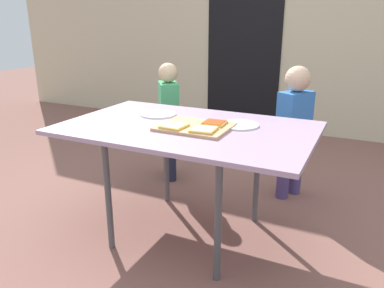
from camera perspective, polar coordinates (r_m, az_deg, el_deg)
ground_plane at (r=2.41m, az=-0.68°, el=-13.36°), size 16.00×16.00×0.00m
house_wall_back at (r=4.58m, az=15.13°, el=20.35°), size 8.00×0.20×2.95m
house_door at (r=4.61m, az=7.89°, el=14.84°), size 0.90×0.02×2.00m
dining_table at (r=2.14m, az=-0.74°, el=1.56°), size 1.42×0.88×0.70m
cutting_board at (r=2.08m, az=0.43°, el=2.62°), size 0.39×0.31×0.02m
pizza_slice_near_right at (r=1.97m, az=1.81°, el=2.22°), size 0.13×0.14×0.01m
pizza_slice_near_left at (r=2.04m, az=-2.75°, el=2.77°), size 0.13×0.14×0.01m
pizza_slice_far_right at (r=2.10m, az=3.39°, el=3.22°), size 0.13×0.14×0.01m
plate_white_left at (r=2.39m, az=-5.18°, el=4.56°), size 0.23×0.23×0.01m
plate_white_right at (r=2.15m, az=7.16°, el=2.92°), size 0.23×0.23×0.01m
child_left at (r=3.03m, az=-3.55°, el=4.39°), size 0.25×0.28×0.96m
child_right at (r=2.78m, az=15.29°, el=3.08°), size 0.24×0.28×0.97m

